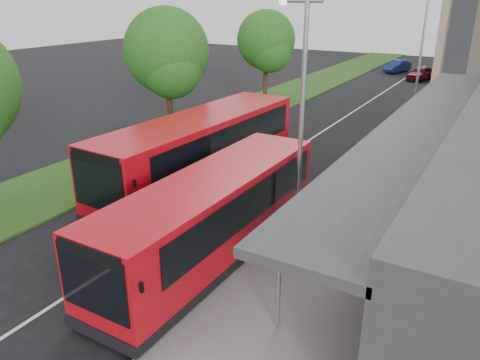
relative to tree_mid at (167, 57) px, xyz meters
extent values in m
plane|color=black|center=(7.01, -9.05, -4.92)|extent=(120.00, 120.00, 0.00)
cube|color=gray|center=(13.01, 10.95, -4.84)|extent=(5.00, 80.00, 0.15)
cube|color=#254A17|center=(0.01, 10.95, -4.87)|extent=(5.00, 80.00, 0.10)
cube|color=silver|center=(7.01, 5.95, -4.91)|extent=(0.12, 70.00, 0.01)
cube|color=silver|center=(10.31, -11.05, -4.91)|extent=(0.12, 2.00, 0.01)
cube|color=silver|center=(10.31, -5.05, -4.91)|extent=(0.12, 2.00, 0.01)
cube|color=silver|center=(10.31, 0.95, -4.91)|extent=(0.12, 2.00, 0.01)
cube|color=silver|center=(10.31, 6.95, -4.91)|extent=(0.12, 2.00, 0.01)
cube|color=silver|center=(10.31, 12.95, -4.91)|extent=(0.12, 2.00, 0.01)
cube|color=silver|center=(10.31, 18.95, -4.91)|extent=(0.12, 2.00, 0.01)
cube|color=silver|center=(10.31, 24.95, -4.91)|extent=(0.12, 2.00, 0.01)
cube|color=silver|center=(10.31, 30.95, -4.91)|extent=(0.12, 2.00, 0.01)
cube|color=silver|center=(10.31, 36.95, -4.91)|extent=(0.12, 2.00, 0.01)
cube|color=black|center=(15.49, -1.05, -3.32)|extent=(0.06, 24.00, 2.20)
cube|color=#333336|center=(14.21, -1.05, -1.62)|extent=(2.80, 26.00, 0.25)
cylinder|color=#9C9EA5|center=(12.91, -12.05, -3.27)|extent=(0.12, 0.12, 3.30)
cylinder|color=#9C9EA5|center=(12.91, 9.95, -3.27)|extent=(0.12, 0.12, 3.30)
cylinder|color=#322214|center=(0.01, -0.05, -3.06)|extent=(0.36, 0.36, 3.72)
sphere|color=#215416|center=(0.01, -0.05, 0.33)|extent=(4.74, 4.74, 4.74)
sphere|color=#215416|center=(0.61, -0.45, -0.52)|extent=(3.39, 3.39, 3.39)
sphere|color=#215416|center=(-0.49, 0.45, -0.26)|extent=(3.72, 3.72, 3.72)
cylinder|color=#322214|center=(0.01, 11.95, -3.17)|extent=(0.36, 0.36, 3.50)
sphere|color=#215416|center=(0.01, 11.95, 0.02)|extent=(4.46, 4.46, 4.46)
sphere|color=#215416|center=(0.61, 11.55, -0.78)|extent=(3.18, 3.18, 3.18)
sphere|color=#215416|center=(-0.49, 12.45, -0.54)|extent=(3.50, 3.50, 3.50)
cylinder|color=#9C9EA5|center=(11.21, -7.05, -0.77)|extent=(0.16, 0.16, 8.00)
cylinder|color=#9C9EA5|center=(11.01, -7.05, 3.03)|extent=(1.40, 0.10, 0.10)
sphere|color=silver|center=(10.41, -7.05, 3.03)|extent=(0.28, 0.28, 0.28)
cylinder|color=#9C9EA5|center=(11.21, 12.95, -0.77)|extent=(0.16, 0.16, 8.00)
cube|color=red|center=(9.48, -9.80, -3.31)|extent=(2.44, 10.08, 2.54)
cube|color=black|center=(9.48, -9.80, -4.55)|extent=(2.46, 10.10, 0.29)
cube|color=black|center=(9.46, -14.86, -3.05)|extent=(2.16, 0.06, 1.68)
cube|color=black|center=(9.50, -4.75, -2.90)|extent=(2.11, 0.06, 1.25)
cube|color=black|center=(8.26, -9.51, -2.86)|extent=(0.08, 8.63, 1.15)
cube|color=black|center=(10.70, -9.52, -2.86)|extent=(0.08, 8.63, 1.15)
cube|color=black|center=(9.46, -14.87, -4.53)|extent=(2.40, 0.09, 0.34)
cube|color=black|center=(9.46, -14.87, -2.23)|extent=(2.01, 0.05, 0.34)
cube|color=black|center=(8.11, -14.64, -2.81)|extent=(0.08, 0.08, 0.24)
cube|color=black|center=(10.80, -14.65, -2.81)|extent=(0.08, 0.08, 0.24)
cylinder|color=black|center=(8.46, -13.06, -4.49)|extent=(0.29, 0.86, 0.86)
cylinder|color=black|center=(10.47, -13.07, -4.49)|extent=(0.29, 0.86, 0.86)
cylinder|color=black|center=(8.48, -6.54, -4.49)|extent=(0.29, 0.86, 0.86)
cylinder|color=black|center=(10.50, -6.55, -4.49)|extent=(0.29, 0.86, 0.86)
cube|color=red|center=(5.70, -5.06, -3.09)|extent=(3.23, 11.59, 2.90)
cube|color=black|center=(5.70, -5.06, -4.50)|extent=(3.25, 11.61, 0.33)
cube|color=black|center=(5.45, -10.82, -2.78)|extent=(2.46, 0.16, 1.91)
cube|color=black|center=(5.95, 0.69, -2.62)|extent=(2.41, 0.15, 1.42)
cube|color=black|center=(4.33, -4.68, -2.57)|extent=(0.48, 9.84, 1.31)
cube|color=black|center=(7.10, -4.80, -2.57)|extent=(0.48, 9.84, 1.31)
cube|color=black|center=(5.45, -10.83, -4.48)|extent=(2.74, 0.20, 0.38)
cube|color=black|center=(5.45, -10.83, -1.85)|extent=(2.30, 0.14, 0.38)
cube|color=black|center=(3.93, -10.52, -2.51)|extent=(0.08, 0.08, 0.27)
cube|color=black|center=(6.99, -10.65, -2.51)|extent=(0.08, 0.08, 0.27)
cylinder|color=black|center=(4.39, -8.73, -4.43)|extent=(0.37, 1.00, 0.98)
cylinder|color=black|center=(6.68, -8.83, -4.43)|extent=(0.37, 1.00, 0.98)
cylinder|color=black|center=(4.71, -1.30, -4.43)|extent=(0.37, 1.00, 0.98)
cylinder|color=black|center=(7.01, -1.40, -4.43)|extent=(0.37, 1.00, 0.98)
cylinder|color=#312314|center=(12.69, 1.60, -4.35)|extent=(0.52, 0.52, 0.83)
cylinder|color=#EBA40C|center=(12.20, 9.05, -4.28)|extent=(0.20, 0.20, 0.98)
imported|color=#560C16|center=(8.50, 29.92, -4.23)|extent=(2.38, 4.28, 1.38)
imported|color=navy|center=(5.25, 34.00, -4.26)|extent=(2.47, 4.22, 1.32)
camera|label=1|loc=(17.08, -21.06, 3.21)|focal=35.00mm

